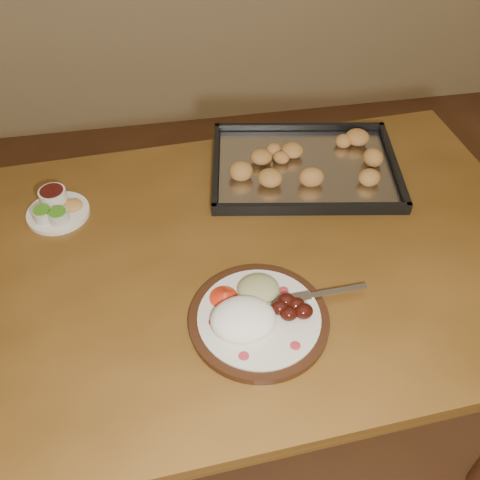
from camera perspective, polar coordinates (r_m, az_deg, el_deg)
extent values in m
cube|color=brown|center=(1.21, -2.09, -2.48)|extent=(1.55, 0.98, 0.04)
cylinder|color=#522D18|center=(1.92, 16.11, 1.75)|extent=(0.07, 0.07, 0.71)
cylinder|color=black|center=(1.08, 2.04, -8.52)|extent=(0.28, 0.28, 0.02)
cylinder|color=silver|center=(1.07, 2.05, -8.22)|extent=(0.25, 0.25, 0.01)
ellipsoid|color=#B12A36|center=(1.02, 0.41, -12.26)|extent=(0.02, 0.02, 0.00)
ellipsoid|color=#B12A36|center=(1.03, 5.92, -11.15)|extent=(0.02, 0.02, 0.00)
ellipsoid|color=#B12A36|center=(1.11, 4.67, -5.37)|extent=(0.02, 0.02, 0.00)
ellipsoid|color=#B12A36|center=(1.06, -2.84, -8.71)|extent=(0.02, 0.02, 0.00)
ellipsoid|color=white|center=(1.04, 0.33, -8.46)|extent=(0.15, 0.13, 0.06)
ellipsoid|color=#411009|center=(1.06, 5.25, -7.84)|extent=(0.04, 0.03, 0.03)
ellipsoid|color=#411009|center=(1.07, 6.00, -6.84)|extent=(0.04, 0.03, 0.03)
ellipsoid|color=#411009|center=(1.08, 4.93, -6.47)|extent=(0.04, 0.03, 0.03)
ellipsoid|color=#411009|center=(1.06, 6.80, -7.56)|extent=(0.04, 0.03, 0.03)
ellipsoid|color=#411009|center=(1.06, 4.26, -7.18)|extent=(0.04, 0.03, 0.03)
ellipsoid|color=tan|center=(1.10, 1.98, -5.24)|extent=(0.10, 0.10, 0.04)
cone|color=red|center=(1.09, -1.63, -5.91)|extent=(0.09, 0.09, 0.03)
cube|color=silver|center=(1.12, 10.15, -5.42)|extent=(0.14, 0.02, 0.00)
cube|color=silver|center=(1.10, 6.59, -6.03)|extent=(0.04, 0.02, 0.00)
cylinder|color=silver|center=(1.09, 5.52, -6.62)|extent=(0.03, 0.00, 0.00)
cylinder|color=silver|center=(1.09, 5.43, -6.37)|extent=(0.03, 0.00, 0.00)
cylinder|color=silver|center=(1.09, 5.34, -6.12)|extent=(0.03, 0.00, 0.00)
cylinder|color=silver|center=(1.10, 5.25, -5.87)|extent=(0.03, 0.00, 0.00)
cylinder|color=white|center=(1.36, -18.81, 2.76)|extent=(0.15, 0.15, 0.01)
cylinder|color=beige|center=(1.34, -20.26, 2.58)|extent=(0.05, 0.05, 0.03)
cylinder|color=#418A1B|center=(1.33, -20.41, 3.02)|extent=(0.04, 0.04, 0.00)
cylinder|color=beige|center=(1.32, -18.76, 2.40)|extent=(0.05, 0.05, 0.03)
cylinder|color=#418A1B|center=(1.31, -18.90, 2.84)|extent=(0.04, 0.04, 0.00)
cylinder|color=silver|center=(1.38, -19.29, 4.38)|extent=(0.07, 0.07, 0.04)
cylinder|color=#360C09|center=(1.36, -19.48, 4.96)|extent=(0.06, 0.06, 0.00)
ellipsoid|color=gold|center=(1.35, -17.38, 3.61)|extent=(0.04, 0.04, 0.02)
cube|color=black|center=(1.43, 6.88, 7.52)|extent=(0.53, 0.43, 0.01)
cube|color=black|center=(1.56, 6.34, 11.85)|extent=(0.48, 0.09, 0.02)
cube|color=black|center=(1.29, 7.64, 3.41)|extent=(0.48, 0.09, 0.02)
cube|color=black|center=(1.47, 16.08, 7.82)|extent=(0.07, 0.35, 0.02)
cube|color=black|center=(1.41, -2.60, 8.03)|extent=(0.07, 0.35, 0.02)
cube|color=silver|center=(1.43, 6.90, 7.72)|extent=(0.49, 0.39, 0.00)
ellipsoid|color=#B88840|center=(1.43, 9.38, 8.35)|extent=(0.05, 0.05, 0.04)
ellipsoid|color=#B88840|center=(1.47, 11.02, 9.27)|extent=(0.07, 0.07, 0.04)
ellipsoid|color=#B88840|center=(1.50, 7.94, 10.61)|extent=(0.07, 0.07, 0.04)
ellipsoid|color=#B88840|center=(1.46, 5.92, 9.77)|extent=(0.06, 0.06, 0.04)
ellipsoid|color=#B88840|center=(1.47, 4.02, 10.03)|extent=(0.07, 0.07, 0.04)
ellipsoid|color=#B88840|center=(1.42, 4.61, 8.70)|extent=(0.07, 0.06, 0.04)
ellipsoid|color=#B88840|center=(1.39, 2.02, 7.89)|extent=(0.07, 0.06, 0.04)
ellipsoid|color=#B88840|center=(1.35, 5.01, 6.34)|extent=(0.07, 0.07, 0.04)
ellipsoid|color=#B88840|center=(1.37, 6.31, 6.93)|extent=(0.06, 0.06, 0.04)
ellipsoid|color=#B88840|center=(1.36, 9.13, 6.25)|extent=(0.07, 0.07, 0.04)
ellipsoid|color=#B88840|center=(1.41, 9.11, 7.79)|extent=(0.07, 0.07, 0.04)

